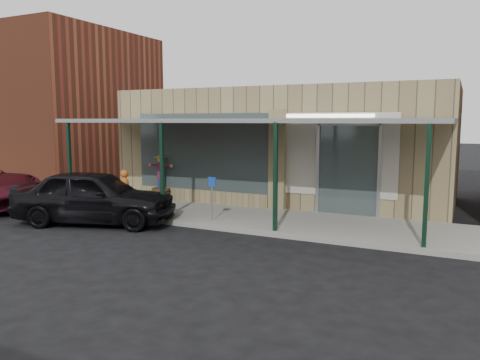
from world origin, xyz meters
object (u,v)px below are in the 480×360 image
at_px(barrel_pumpkin, 150,202).
at_px(handicap_sign, 212,193).
at_px(barrel_scarecrow, 161,184).
at_px(parked_sedan, 95,197).

xyz_separation_m(barrel_pumpkin, handicap_sign, (2.70, -0.61, 0.59)).
bearing_deg(barrel_scarecrow, handicap_sign, -36.09).
bearing_deg(handicap_sign, barrel_pumpkin, 174.38).
distance_m(barrel_scarecrow, handicap_sign, 4.14).
relative_size(barrel_scarecrow, barrel_pumpkin, 2.45).
height_order(barrel_pumpkin, parked_sedan, parked_sedan).
relative_size(handicap_sign, parked_sedan, 0.25).
xyz_separation_m(barrel_scarecrow, parked_sedan, (0.17, -3.58, 0.08)).
bearing_deg(handicap_sign, parked_sedan, -151.39).
distance_m(handicap_sign, parked_sedan, 3.52).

